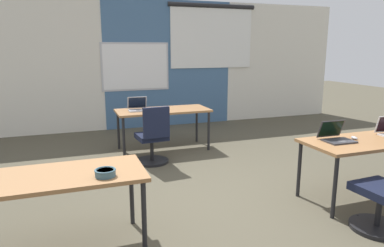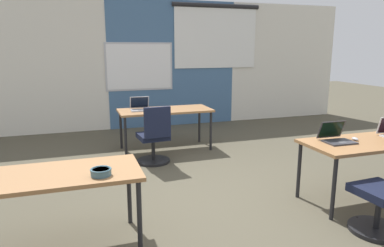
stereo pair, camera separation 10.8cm
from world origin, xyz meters
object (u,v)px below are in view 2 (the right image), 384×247
laptop_near_right_inner (336,138)px  laptop_far_left (140,107)px  desk_near_left (46,181)px  mouse_far_left (156,109)px  desk_far_center (165,113)px  mouse_near_right_inner (355,139)px  snack_bowl (101,172)px  desk_near_right (371,146)px  chair_far_left (154,140)px

laptop_near_right_inner → laptop_far_left: bearing=123.7°
desk_near_left → laptop_near_right_inner: 3.09m
laptop_far_left → desk_near_left: bearing=-112.0°
mouse_far_left → desk_far_center: bearing=-5.1°
desk_near_left → mouse_near_right_inner: size_ratio=14.62×
desk_near_left → mouse_far_left: 3.23m
snack_bowl → mouse_far_left: bearing=69.1°
desk_near_right → desk_far_center: size_ratio=1.00×
mouse_near_right_inner → laptop_far_left: size_ratio=0.32×
laptop_near_right_inner → desk_far_center: bearing=117.4°
desk_near_right → laptop_near_right_inner: bearing=167.5°
laptop_near_right_inner → chair_far_left: laptop_near_right_inner is taller
desk_near_left → mouse_near_right_inner: (3.33, 0.07, 0.08)m
snack_bowl → mouse_near_right_inner: bearing=5.1°
desk_near_left → snack_bowl: snack_bowl is taller
laptop_far_left → mouse_far_left: 0.27m
laptop_near_right_inner → mouse_far_left: 3.10m
desk_near_right → laptop_far_left: (-2.17, 2.85, 0.11)m
mouse_near_right_inner → mouse_far_left: mouse_far_left is taller
desk_near_left → mouse_near_right_inner: 3.33m
mouse_near_right_inner → laptop_near_right_inner: bearing=175.8°
mouse_far_left → snack_bowl: bearing=-110.9°
desk_near_left → desk_far_center: same height
snack_bowl → laptop_far_left: bearing=73.9°
desk_near_left → mouse_near_right_inner: mouse_near_right_inner is taller
mouse_near_right_inner → mouse_far_left: size_ratio=1.05×
mouse_far_left → chair_far_left: chair_far_left is taller
desk_near_right → mouse_near_right_inner: mouse_near_right_inner is taller
desk_near_right → snack_bowl: bearing=-176.6°
snack_bowl → desk_far_center: bearing=66.4°
laptop_near_right_inner → mouse_near_right_inner: 0.25m
laptop_near_right_inner → mouse_near_right_inner: size_ratio=3.07×
desk_near_left → desk_far_center: size_ratio=1.00×
mouse_near_right_inner → mouse_far_left: (-1.74, 2.74, 0.00)m
desk_near_left → chair_far_left: size_ratio=1.74×
desk_far_center → laptop_far_left: (-0.42, 0.05, 0.11)m
snack_bowl → laptop_near_right_inner: bearing=5.9°
laptop_far_left → chair_far_left: laptop_far_left is taller
desk_near_left → laptop_far_left: 3.15m
laptop_near_right_inner → mouse_far_left: (-1.49, 2.72, -0.03)m
chair_far_left → snack_bowl: size_ratio=5.18×
desk_near_right → desk_far_center: (-1.75, 2.80, 0.00)m
laptop_near_right_inner → snack_bowl: size_ratio=1.89×
mouse_far_left → chair_far_left: (-0.20, -0.73, -0.36)m
desk_near_right → mouse_far_left: size_ratio=15.38×
desk_far_center → chair_far_left: size_ratio=1.74×
desk_near_left → desk_far_center: (1.75, 2.80, 0.00)m
desk_near_left → mouse_far_left: (1.59, 2.81, 0.08)m
laptop_near_right_inner → chair_far_left: (-1.69, 1.99, -0.39)m
snack_bowl → chair_far_left: bearing=67.4°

